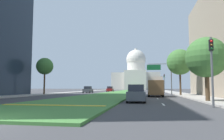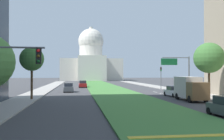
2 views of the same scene
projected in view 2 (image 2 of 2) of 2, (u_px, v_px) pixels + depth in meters
name	position (u px, v px, depth m)	size (l,w,h in m)	color
ground_plane	(103.00, 87.00, 73.94)	(291.62, 291.62, 0.00)	#3D3D3F
grass_median	(105.00, 88.00, 67.37)	(8.86, 119.30, 0.14)	#427A38
median_curb_nose	(197.00, 136.00, 15.22)	(7.98, 0.50, 0.04)	gold
lane_dashes_right	(185.00, 99.00, 37.93)	(0.16, 35.38, 0.01)	silver
sidewalk_left	(44.00, 90.00, 59.02)	(4.00, 119.30, 0.15)	#9E9991
sidewalk_right	(168.00, 89.00, 62.57)	(4.00, 119.30, 0.15)	#9E9991
capitol_building	(91.00, 62.00, 139.08)	(30.72, 23.64, 27.71)	beige
traffic_light_far_right	(161.00, 75.00, 60.07)	(0.28, 0.35, 5.20)	#515456
overhead_guide_sign	(179.00, 68.00, 45.18)	(4.97, 0.20, 6.50)	#515456
street_tree_left_mid	(32.00, 59.00, 37.04)	(3.33, 3.33, 7.32)	#4C3823
street_tree_right_mid	(209.00, 58.00, 40.41)	(4.58, 4.58, 8.29)	#4C3823
sedan_midblock	(174.00, 92.00, 42.87)	(2.05, 4.38, 1.65)	silver
sedan_distant	(68.00, 88.00, 52.93)	(2.08, 4.66, 1.78)	#4C5156
sedan_far_horizon	(83.00, 84.00, 69.66)	(2.10, 4.49, 1.80)	maroon
box_truck_delivery	(190.00, 88.00, 36.24)	(2.40, 6.40, 3.20)	brown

